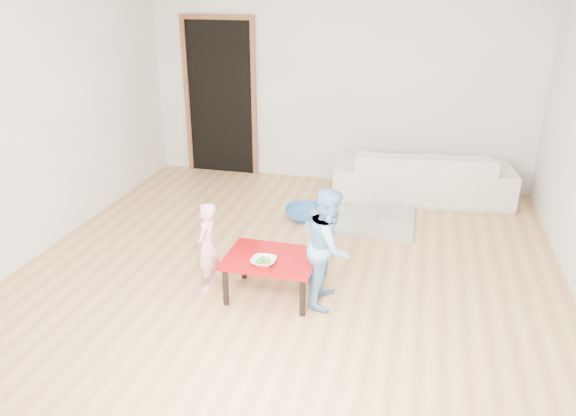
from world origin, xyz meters
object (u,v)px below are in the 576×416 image
at_px(sofa, 422,174).
at_px(bowl, 264,262).
at_px(basin, 305,213).
at_px(child_pink, 207,247).
at_px(red_table, 271,276).
at_px(child_blue, 329,247).

bearing_deg(sofa, bowl, 61.12).
xyz_separation_m(sofa, bowl, (-1.20, -2.83, 0.09)).
relative_size(bowl, basin, 0.45).
bearing_deg(child_pink, red_table, 87.80).
bearing_deg(child_blue, basin, 19.93).
bearing_deg(red_table, child_blue, 5.61).
distance_m(bowl, child_pink, 0.57).
distance_m(sofa, basin, 1.62).
relative_size(sofa, bowl, 10.49).
distance_m(red_table, child_blue, 0.58).
xyz_separation_m(red_table, bowl, (-0.02, -0.15, 0.21)).
bearing_deg(child_pink, sofa, 144.85).
height_order(child_blue, basin, child_blue).
bearing_deg(red_table, child_pink, 179.71).
relative_size(child_pink, child_blue, 0.79).
distance_m(sofa, red_table, 2.94).
xyz_separation_m(child_pink, basin, (0.51, 1.68, -0.33)).
xyz_separation_m(red_table, child_pink, (-0.58, 0.00, 0.21)).
bearing_deg(bowl, child_blue, 21.12).
relative_size(red_table, child_pink, 0.95).
relative_size(sofa, child_pink, 2.68).
distance_m(red_table, child_pink, 0.61).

